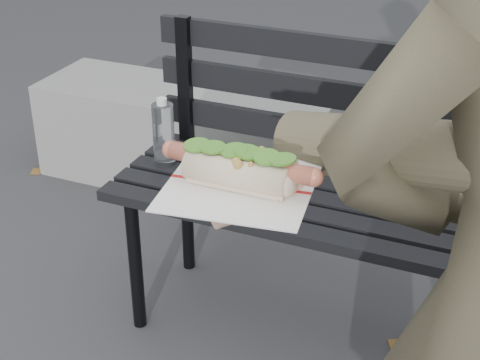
# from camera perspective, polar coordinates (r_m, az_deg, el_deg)

# --- Properties ---
(park_bench) EXTENTS (1.50, 0.44, 0.88)m
(park_bench) POSITION_cam_1_polar(r_m,az_deg,el_deg) (2.05, 10.81, -0.12)
(park_bench) COLOR black
(park_bench) RESTS_ON ground
(concrete_block) EXTENTS (1.20, 0.40, 0.40)m
(concrete_block) POSITION_cam_1_polar(r_m,az_deg,el_deg) (3.04, -4.36, 3.33)
(concrete_block) COLOR slate
(concrete_block) RESTS_ON ground
(held_hotdog) EXTENTS (0.62, 0.31, 0.20)m
(held_hotdog) POSITION_cam_1_polar(r_m,az_deg,el_deg) (0.95, 12.09, 1.29)
(held_hotdog) COLOR #423E2C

